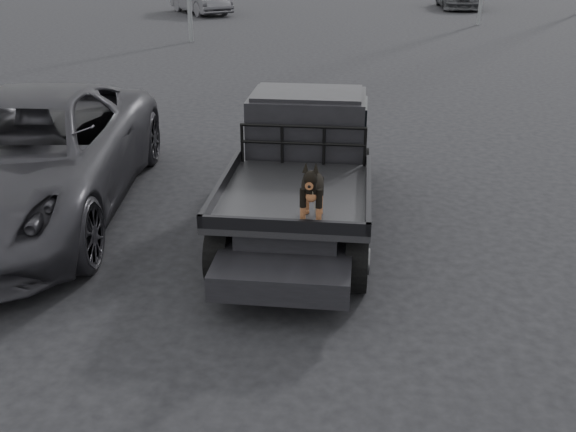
# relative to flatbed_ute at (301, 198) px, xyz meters

# --- Properties ---
(ground) EXTENTS (120.00, 120.00, 0.00)m
(ground) POSITION_rel_flatbed_ute_xyz_m (-0.03, -1.68, -0.46)
(ground) COLOR black
(ground) RESTS_ON ground
(flatbed_ute) EXTENTS (2.00, 5.40, 0.92)m
(flatbed_ute) POSITION_rel_flatbed_ute_xyz_m (0.00, 0.00, 0.00)
(flatbed_ute) COLOR black
(flatbed_ute) RESTS_ON ground
(ute_cab) EXTENTS (1.72, 1.30, 0.88)m
(ute_cab) POSITION_rel_flatbed_ute_xyz_m (0.00, 0.95, 0.90)
(ute_cab) COLOR black
(ute_cab) RESTS_ON flatbed_ute
(headache_rack) EXTENTS (1.80, 0.08, 0.55)m
(headache_rack) POSITION_rel_flatbed_ute_xyz_m (0.00, 0.20, 0.74)
(headache_rack) COLOR black
(headache_rack) RESTS_ON flatbed_ute
(dog) EXTENTS (0.32, 0.60, 0.74)m
(dog) POSITION_rel_flatbed_ute_xyz_m (0.29, -1.75, 0.83)
(dog) COLOR black
(dog) RESTS_ON flatbed_ute
(parked_suv) EXTENTS (3.78, 6.83, 1.81)m
(parked_suv) POSITION_rel_flatbed_ute_xyz_m (-4.14, 0.03, 0.44)
(parked_suv) COLOR #2D2C32
(parked_suv) RESTS_ON ground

